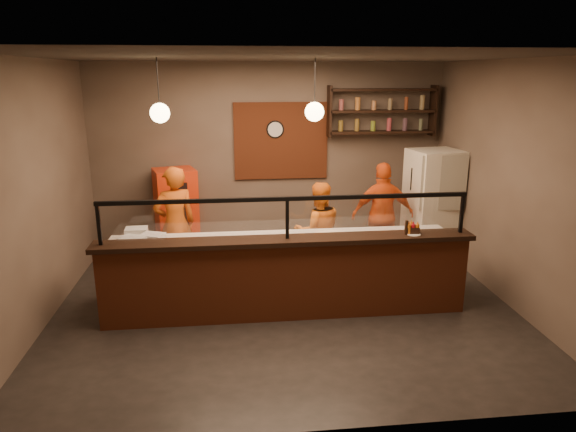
{
  "coord_description": "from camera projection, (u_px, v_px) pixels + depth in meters",
  "views": [
    {
      "loc": [
        -0.66,
        -6.26,
        3.02
      ],
      "look_at": [
        0.08,
        0.3,
        1.17
      ],
      "focal_mm": 32.0,
      "sensor_mm": 36.0,
      "label": 1
    }
  ],
  "objects": [
    {
      "name": "counter_ledge",
      "position": [
        287.0,
        241.0,
        6.31
      ],
      "size": [
        4.7,
        0.37,
        0.06
      ],
      "primitive_type": "cube",
      "color": "black",
      "rests_on": "service_counter"
    },
    {
      "name": "wall_left",
      "position": [
        35.0,
        196.0,
        6.12
      ],
      "size": [
        0.0,
        5.0,
        5.0
      ],
      "primitive_type": "plane",
      "rotation": [
        1.57,
        0.0,
        1.57
      ],
      "color": "#68594C",
      "rests_on": "floor"
    },
    {
      "name": "prep_tub_a",
      "position": [
        153.0,
        239.0,
        6.56
      ],
      "size": [
        0.34,
        0.31,
        0.14
      ],
      "primitive_type": "cube",
      "rotation": [
        0.0,
        0.0,
        -0.37
      ],
      "color": "silver",
      "rests_on": "worktop"
    },
    {
      "name": "wall_back",
      "position": [
        269.0,
        158.0,
        8.84
      ],
      "size": [
        6.0,
        0.0,
        6.0
      ],
      "primitive_type": "plane",
      "rotation": [
        1.57,
        0.0,
        0.0
      ],
      "color": "#68594C",
      "rests_on": "floor"
    },
    {
      "name": "cook_mid",
      "position": [
        318.0,
        231.0,
        7.62
      ],
      "size": [
        0.76,
        0.61,
        1.49
      ],
      "primitive_type": "imported",
      "rotation": [
        0.0,
        0.0,
        3.21
      ],
      "color": "orange",
      "rests_on": "floor"
    },
    {
      "name": "worktop",
      "position": [
        283.0,
        240.0,
        6.83
      ],
      "size": [
        4.6,
        0.75,
        0.05
      ],
      "primitive_type": "cube",
      "color": "silver",
      "rests_on": "worktop_cabinet"
    },
    {
      "name": "worktop_cabinet",
      "position": [
        283.0,
        271.0,
        6.95
      ],
      "size": [
        4.6,
        0.75,
        0.85
      ],
      "primitive_type": "cube",
      "color": "gray",
      "rests_on": "floor"
    },
    {
      "name": "sneeze_guard",
      "position": [
        287.0,
        214.0,
        6.22
      ],
      "size": [
        4.5,
        0.05,
        0.52
      ],
      "color": "white",
      "rests_on": "counter_ledge"
    },
    {
      "name": "condiment_caddy",
      "position": [
        412.0,
        230.0,
        6.48
      ],
      "size": [
        0.18,
        0.14,
        0.09
      ],
      "primitive_type": "cube",
      "rotation": [
        0.0,
        0.0,
        -0.11
      ],
      "color": "black",
      "rests_on": "counter_ledge"
    },
    {
      "name": "cook_right",
      "position": [
        383.0,
        215.0,
        8.14
      ],
      "size": [
        1.01,
        0.46,
        1.68
      ],
      "primitive_type": "imported",
      "rotation": [
        0.0,
        0.0,
        3.09
      ],
      "color": "#E35115",
      "rests_on": "floor"
    },
    {
      "name": "ceiling",
      "position": [
        284.0,
        57.0,
        6.01
      ],
      "size": [
        6.0,
        6.0,
        0.0
      ],
      "primitive_type": "plane",
      "rotation": [
        3.14,
        0.0,
        0.0
      ],
      "color": "#3A342D",
      "rests_on": "wall_back"
    },
    {
      "name": "pizza_dough",
      "position": [
        333.0,
        236.0,
        6.87
      ],
      "size": [
        0.64,
        0.64,
        0.01
      ],
      "primitive_type": "cylinder",
      "rotation": [
        0.0,
        0.0,
        -0.22
      ],
      "color": "white",
      "rests_on": "worktop"
    },
    {
      "name": "pendant_right",
      "position": [
        314.0,
        112.0,
        6.42
      ],
      "size": [
        0.24,
        0.24,
        0.77
      ],
      "color": "black",
      "rests_on": "ceiling"
    },
    {
      "name": "wall_clock",
      "position": [
        275.0,
        129.0,
        8.68
      ],
      "size": [
        0.3,
        0.04,
        0.3
      ],
      "primitive_type": "cylinder",
      "rotation": [
        1.57,
        0.0,
        0.0
      ],
      "color": "black",
      "rests_on": "wall_back"
    },
    {
      "name": "cook_left",
      "position": [
        175.0,
        224.0,
        7.58
      ],
      "size": [
        0.74,
        0.63,
        1.73
      ],
      "primitive_type": "imported",
      "rotation": [
        0.0,
        0.0,
        3.55
      ],
      "color": "#C35212",
      "rests_on": "floor"
    },
    {
      "name": "service_counter",
      "position": [
        287.0,
        280.0,
        6.45
      ],
      "size": [
        4.6,
        0.25,
        1.0
      ],
      "primitive_type": "cube",
      "color": "brown",
      "rests_on": "floor"
    },
    {
      "name": "wall_shelving",
      "position": [
        382.0,
        111.0,
        8.65
      ],
      "size": [
        1.84,
        0.28,
        0.85
      ],
      "color": "black",
      "rests_on": "wall_back"
    },
    {
      "name": "wall_right",
      "position": [
        510.0,
        184.0,
        6.77
      ],
      "size": [
        0.0,
        5.0,
        5.0
      ],
      "primitive_type": "plane",
      "rotation": [
        1.57,
        0.0,
        -1.57
      ],
      "color": "#68594C",
      "rests_on": "floor"
    },
    {
      "name": "small_plate",
      "position": [
        414.0,
        234.0,
        6.44
      ],
      "size": [
        0.2,
        0.2,
        0.01
      ],
      "primitive_type": "cylinder",
      "rotation": [
        0.0,
        0.0,
        0.19
      ],
      "color": "silver",
      "rests_on": "counter_ledge"
    },
    {
      "name": "red_cooler",
      "position": [
        177.0,
        214.0,
        8.56
      ],
      "size": [
        0.79,
        0.75,
        1.51
      ],
      "primitive_type": "cube",
      "rotation": [
        0.0,
        0.0,
        0.28
      ],
      "color": "red",
      "rests_on": "floor"
    },
    {
      "name": "wall_front",
      "position": [
        318.0,
        259.0,
        4.05
      ],
      "size": [
        6.0,
        0.0,
        6.0
      ],
      "primitive_type": "plane",
      "rotation": [
        -1.57,
        0.0,
        0.0
      ],
      "color": "#68594C",
      "rests_on": "floor"
    },
    {
      "name": "pepper_mill",
      "position": [
        406.0,
        228.0,
        6.42
      ],
      "size": [
        0.05,
        0.05,
        0.18
      ],
      "primitive_type": "cylinder",
      "rotation": [
        0.0,
        0.0,
        0.28
      ],
      "color": "black",
      "rests_on": "counter_ledge"
    },
    {
      "name": "prep_tub_b",
      "position": [
        136.0,
        233.0,
        6.8
      ],
      "size": [
        0.29,
        0.24,
        0.14
      ],
      "primitive_type": "cube",
      "rotation": [
        0.0,
        0.0,
        0.05
      ],
      "color": "silver",
      "rests_on": "worktop"
    },
    {
      "name": "pendant_left",
      "position": [
        160.0,
        113.0,
        6.22
      ],
      "size": [
        0.24,
        0.24,
        0.77
      ],
      "color": "black",
      "rests_on": "ceiling"
    },
    {
      "name": "floor",
      "position": [
        285.0,
        306.0,
        6.87
      ],
      "size": [
        6.0,
        6.0,
        0.0
      ],
      "primitive_type": "plane",
      "color": "black",
      "rests_on": "ground"
    },
    {
      "name": "rolling_pin",
      "position": [
        135.0,
        243.0,
        6.53
      ],
      "size": [
        0.36,
        0.27,
        0.07
      ],
      "primitive_type": "cylinder",
      "rotation": [
        0.0,
        1.57,
        0.58
      ],
      "color": "yellow",
      "rests_on": "worktop"
    },
    {
      "name": "prep_tub_c",
      "position": [
        132.0,
        243.0,
        6.4
      ],
      "size": [
        0.36,
        0.34,
        0.15
      ],
      "primitive_type": "cube",
      "rotation": [
        0.0,
        0.0,
        -0.43
      ],
      "color": "silver",
      "rests_on": "worktop"
    },
    {
      "name": "brick_patch",
      "position": [
        281.0,
        141.0,
        8.75
      ],
      "size": [
        1.6,
        0.04,
        1.3
      ],
      "primitive_type": "cube",
      "color": "brown",
      "rests_on": "wall_back"
    },
    {
      "name": "fridge",
      "position": [
        433.0,
        206.0,
        8.38
      ],
      "size": [
        0.87,
        0.83,
        1.84
      ],
      "primitive_type": "cube",
      "rotation": [
        0.0,
        0.0,
        0.16
      ],
      "color": "#EBE4C7",
      "rests_on": "floor"
    }
  ]
}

